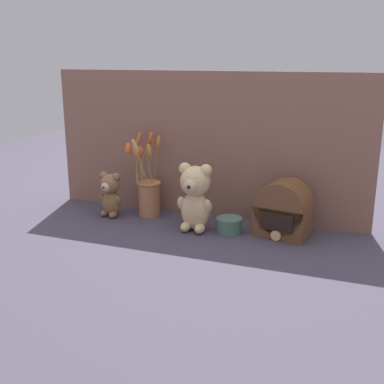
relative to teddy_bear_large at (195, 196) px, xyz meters
The scene contains 7 objects.
ground_plane 0.14m from the teddy_bear_large, 144.96° to the left, with size 4.00×4.00×0.00m, color #3D3847.
backdrop_wall 0.24m from the teddy_bear_large, 98.03° to the left, with size 1.31×0.02×0.58m.
teddy_bear_large is the anchor object (origin of this frame).
teddy_bear_medium 0.38m from the teddy_bear_large, behind, with size 0.10×0.09×0.18m.
flower_vase 0.26m from the teddy_bear_large, 158.12° to the left, with size 0.14×0.16×0.34m.
vintage_radio 0.33m from the teddy_bear_large, 10.45° to the left, with size 0.21×0.16×0.21m.
decorative_tin_tall 0.17m from the teddy_bear_large, ahead, with size 0.10×0.10×0.06m.
Camera 1 is at (0.62, -1.63, 0.64)m, focal length 45.00 mm.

